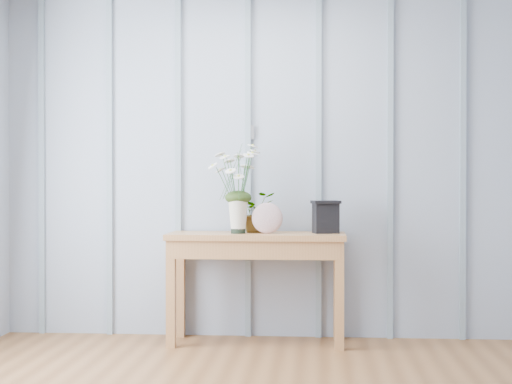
# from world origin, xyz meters

# --- Properties ---
(room_shell) EXTENTS (4.00, 4.50, 2.50)m
(room_shell) POSITION_xyz_m (-0.00, 0.92, 1.99)
(room_shell) COLOR #97A3B7
(room_shell) RESTS_ON ground
(sideboard) EXTENTS (1.20, 0.45, 0.75)m
(sideboard) POSITION_xyz_m (-0.17, 1.99, 0.64)
(sideboard) COLOR #A36D3E
(sideboard) RESTS_ON ground
(daisy_vase) EXTENTS (0.44, 0.34, 0.63)m
(daisy_vase) POSITION_xyz_m (-0.29, 1.95, 1.14)
(daisy_vase) COLOR black
(daisy_vase) RESTS_ON sideboard
(spider_plant) EXTENTS (0.33, 0.32, 0.28)m
(spider_plant) POSITION_xyz_m (-0.18, 2.08, 0.89)
(spider_plant) COLOR #1E3411
(spider_plant) RESTS_ON sideboard
(felt_disc_vessel) EXTENTS (0.21, 0.06, 0.21)m
(felt_disc_vessel) POSITION_xyz_m (-0.09, 1.94, 0.85)
(felt_disc_vessel) COLOR #844D64
(felt_disc_vessel) RESTS_ON sideboard
(carved_box) EXTENTS (0.21, 0.18, 0.22)m
(carved_box) POSITION_xyz_m (0.30, 2.01, 0.86)
(carved_box) COLOR black
(carved_box) RESTS_ON sideboard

